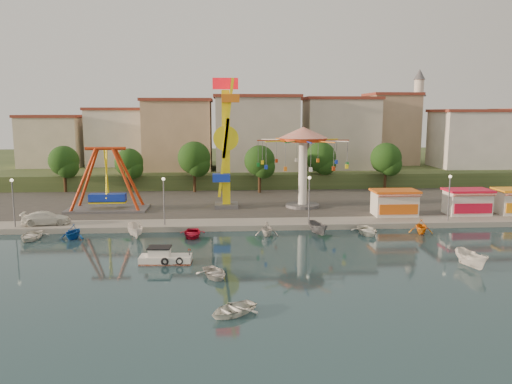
{
  "coord_description": "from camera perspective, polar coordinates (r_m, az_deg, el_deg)",
  "views": [
    {
      "loc": [
        -1.42,
        -41.11,
        12.85
      ],
      "look_at": [
        2.14,
        14.0,
        4.0
      ],
      "focal_mm": 35.0,
      "sensor_mm": 36.0,
      "label": 1
    }
  ],
  "objects": [
    {
      "name": "moored_boat_5",
      "position": [
        53.26,
        7.1,
        -4.15
      ],
      "size": [
        2.19,
        3.88,
        1.41
      ],
      "primitive_type": "imported",
      "rotation": [
        0.0,
        0.0,
        0.23
      ],
      "color": "#5D5E63",
      "rests_on": "ground"
    },
    {
      "name": "building_5",
      "position": [
        97.57,
        16.67,
        6.23
      ],
      "size": [
        12.77,
        10.96,
        11.21
      ],
      "primitive_type": "cube",
      "color": "tan",
      "rests_on": "hill_terrace"
    },
    {
      "name": "van",
      "position": [
        59.62,
        -22.86,
        -2.76
      ],
      "size": [
        5.29,
        2.77,
        1.46
      ],
      "primitive_type": "imported",
      "rotation": [
        0.0,
        0.0,
        1.72
      ],
      "color": "white",
      "rests_on": "quay_deck"
    },
    {
      "name": "quay_deck",
      "position": [
        103.88,
        -2.88,
        2.15
      ],
      "size": [
        200.0,
        100.0,
        0.6
      ],
      "primitive_type": "cube",
      "color": "#9E998E",
      "rests_on": "ground"
    },
    {
      "name": "tree_2",
      "position": [
        77.36,
        -7.09,
        3.89
      ],
      "size": [
        5.02,
        5.02,
        7.85
      ],
      "color": "#382314",
      "rests_on": "quay_deck"
    },
    {
      "name": "moored_boat_3",
      "position": [
        52.52,
        -7.32,
        -4.7
      ],
      "size": [
        2.77,
        3.81,
        0.78
      ],
      "primitive_type": "imported",
      "rotation": [
        0.0,
        0.0,
        0.03
      ],
      "color": "#B50E29",
      "rests_on": "ground"
    },
    {
      "name": "cabin_motorboat",
      "position": [
        43.99,
        -10.42,
        -7.47
      ],
      "size": [
        4.49,
        1.93,
        1.55
      ],
      "rotation": [
        0.0,
        0.0,
        -0.05
      ],
      "color": "white",
      "rests_on": "ground"
    },
    {
      "name": "lamp_post_1",
      "position": [
        55.37,
        -10.46,
        -1.19
      ],
      "size": [
        0.14,
        0.14,
        5.0
      ],
      "primitive_type": "cylinder",
      "color": "#59595E",
      "rests_on": "quay_deck"
    },
    {
      "name": "moored_boat_6",
      "position": [
        54.55,
        12.58,
        -4.3
      ],
      "size": [
        2.95,
        4.04,
        0.82
      ],
      "primitive_type": "imported",
      "rotation": [
        0.0,
        0.0,
        0.03
      ],
      "color": "white",
      "rests_on": "ground"
    },
    {
      "name": "wave_swinger",
      "position": [
        64.5,
        5.41,
        4.93
      ],
      "size": [
        11.6,
        11.6,
        10.4
      ],
      "color": "#59595E",
      "rests_on": "quay_deck"
    },
    {
      "name": "building_3",
      "position": [
        90.33,
        0.78,
        5.77
      ],
      "size": [
        12.59,
        10.5,
        9.2
      ],
      "primitive_type": "cube",
      "color": "beige",
      "rests_on": "hill_terrace"
    },
    {
      "name": "building_0",
      "position": [
        92.92,
        -23.93,
        5.91
      ],
      "size": [
        9.26,
        9.53,
        11.87
      ],
      "primitive_type": "cube",
      "color": "beige",
      "rests_on": "hill_terrace"
    },
    {
      "name": "tree_0",
      "position": [
        82.19,
        -21.11,
        3.34
      ],
      "size": [
        4.6,
        4.6,
        7.19
      ],
      "color": "#382314",
      "rests_on": "quay_deck"
    },
    {
      "name": "tree_5",
      "position": [
        81.06,
        14.63,
        3.76
      ],
      "size": [
        4.83,
        4.83,
        7.54
      ],
      "color": "#382314",
      "rests_on": "quay_deck"
    },
    {
      "name": "tree_1",
      "position": [
        79.08,
        -14.32,
        3.27
      ],
      "size": [
        4.35,
        4.35,
        6.8
      ],
      "color": "#382314",
      "rests_on": "quay_deck"
    },
    {
      "name": "hill_terrace",
      "position": [
        108.71,
        -2.93,
        3.1
      ],
      "size": [
        200.0,
        60.0,
        3.0
      ],
      "primitive_type": "cube",
      "color": "#384C26",
      "rests_on": "ground"
    },
    {
      "name": "minaret",
      "position": [
        102.2,
        17.99,
        8.5
      ],
      "size": [
        2.8,
        2.8,
        18.0
      ],
      "color": "silver",
      "rests_on": "hill_terrace"
    },
    {
      "name": "skiff",
      "position": [
        45.54,
        23.39,
        -7.08
      ],
      "size": [
        1.97,
        4.0,
        1.48
      ],
      "primitive_type": "imported",
      "rotation": [
        0.0,
        0.0,
        0.14
      ],
      "color": "white",
      "rests_on": "ground"
    },
    {
      "name": "pirate_ship_ride",
      "position": [
        65.27,
        -16.68,
        1.28
      ],
      "size": [
        10.0,
        5.0,
        8.0
      ],
      "color": "#59595E",
      "rests_on": "quay_deck"
    },
    {
      "name": "lamp_post_0",
      "position": [
        59.43,
        -25.97,
        -1.27
      ],
      "size": [
        0.14,
        0.14,
        5.0
      ],
      "primitive_type": "cylinder",
      "color": "#59595E",
      "rests_on": "quay_deck"
    },
    {
      "name": "moored_boat_1",
      "position": [
        54.58,
        -20.2,
        -4.27
      ],
      "size": [
        3.02,
        3.33,
        1.51
      ],
      "primitive_type": "imported",
      "rotation": [
        0.0,
        0.0,
        -0.21
      ],
      "color": "#134DA6",
      "rests_on": "ground"
    },
    {
      "name": "building_6",
      "position": [
        100.84,
        23.33,
        6.28
      ],
      "size": [
        8.23,
        8.98,
        12.36
      ],
      "primitive_type": "cube",
      "color": "silver",
      "rests_on": "hill_terrace"
    },
    {
      "name": "kamikaze_tower",
      "position": [
        63.77,
        -3.4,
        5.27
      ],
      "size": [
        3.32,
        3.1,
        16.5
      ],
      "color": "#59595E",
      "rests_on": "quay_deck"
    },
    {
      "name": "lamp_post_2",
      "position": [
        55.78,
        6.09,
        -1.01
      ],
      "size": [
        0.14,
        0.14,
        5.0
      ],
      "primitive_type": "cylinder",
      "color": "#59595E",
      "rests_on": "quay_deck"
    },
    {
      "name": "moored_boat_2",
      "position": [
        53.13,
        -13.62,
        -4.32
      ],
      "size": [
        2.46,
        4.13,
        1.5
      ],
      "primitive_type": "imported",
      "rotation": [
        0.0,
        0.0,
        0.28
      ],
      "color": "silver",
      "rests_on": "ground"
    },
    {
      "name": "ground",
      "position": [
        43.09,
        -1.65,
        -8.25
      ],
      "size": [
        200.0,
        200.0,
        0.0
      ],
      "primitive_type": "plane",
      "color": "#142E39",
      "rests_on": "ground"
    },
    {
      "name": "moored_boat_0",
      "position": [
        56.0,
        -24.32,
        -4.56
      ],
      "size": [
        2.8,
        3.9,
        0.8
      ],
      "primitive_type": "imported",
      "rotation": [
        0.0,
        0.0,
        -0.01
      ],
      "color": "silver",
      "rests_on": "ground"
    },
    {
      "name": "rowboat_b",
      "position": [
        32.88,
        -2.71,
        -13.24
      ],
      "size": [
        4.18,
        4.03,
        0.71
      ],
      "primitive_type": "imported",
      "rotation": [
        0.0,
        0.0,
        -0.89
      ],
      "color": "white",
      "rests_on": "ground"
    },
    {
      "name": "moored_boat_7",
      "position": [
        56.39,
        18.34,
        -3.74
      ],
      "size": [
        3.22,
        3.5,
        1.54
      ],
      "primitive_type": "imported",
      "rotation": [
        0.0,
        0.0,
        -0.27
      ],
      "color": "orange",
      "rests_on": "ground"
    },
    {
      "name": "booth_left",
      "position": [
        62.01,
        15.55,
        -1.16
      ],
      "size": [
        5.4,
        3.78,
        3.08
      ],
      "color": "white",
      "rests_on": "quay_deck"
    },
    {
      "name": "building_4",
      "position": [
        95.68,
        8.73,
        5.87
      ],
      "size": [
        10.75,
        9.23,
        9.24
      ],
      "primitive_type": "cube",
      "color": "beige",
      "rests_on": "hill_terrace"
    },
    {
      "name": "tree_4",
      "position": [
        80.28,
        7.42,
        3.95
      ],
      "size": [
        4.86,
        4.86,
        7.6
      ],
      "color": "#382314",
      "rests_on": "quay_deck"
    },
    {
      "name": "booth_mid",
      "position": [
        65.52,
        23.0,
        -1.01
      ],
      "size": [
        5.4,
        3.78,
        3.08
      ],
      "color": "white",
      "rests_on": "quay_deck"
    },
    {
      "name": "rowboat_a",
      "position": [
        39.86,
        -4.76,
        -9.21
      ],
      "size": [
        3.43,
        3.95,
        0.69
      ],
      "primitive_type": "imported",
      "rotation": [
        0.0,
        0.0,
        0.38
      ],
      "color": "silver",
      "rests_on": "ground"
    },
    {
      "name": "tree_3",
      "position": [
        76.01,
        0.41,
        3.6
      ],
      "size": [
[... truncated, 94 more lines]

